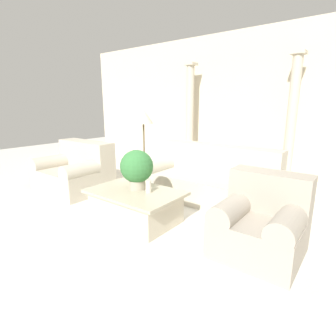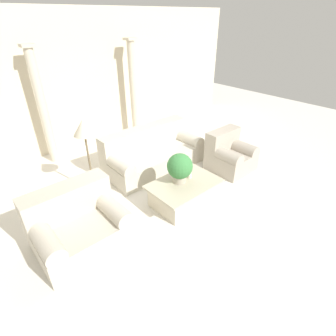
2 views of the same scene
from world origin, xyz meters
name	(u,v)px [view 2 (image 2 of 2)]	position (x,y,z in m)	size (l,w,h in m)	color
ground_plane	(172,194)	(0.00, 0.00, 0.00)	(16.00, 16.00, 0.00)	silver
wall_back	(83,81)	(0.00, 3.31, 1.60)	(10.00, 0.06, 3.20)	beige
sofa_long	(152,153)	(0.38, 1.09, 0.35)	(2.18, 0.99, 0.89)	beige
loveseat	(78,224)	(-1.87, 0.00, 0.36)	(1.27, 0.99, 0.89)	beige
coffee_table	(184,192)	(-0.01, -0.34, 0.22)	(1.26, 0.83, 0.43)	beige
potted_plant	(180,167)	(-0.05, -0.25, 0.73)	(0.45, 0.45, 0.55)	#B2A893
pillar_candle	(190,174)	(0.18, -0.28, 0.52)	(0.07, 0.07, 0.17)	silver
floor_lamp	(84,131)	(-1.10, 1.05, 1.28)	(0.37, 0.37, 1.49)	brown
column_left	(42,107)	(-1.19, 2.85, 1.30)	(0.26, 0.26, 2.54)	beige
column_right	(133,89)	(1.17, 2.85, 1.30)	(0.26, 0.26, 2.54)	beige
armchair	(229,154)	(1.62, -0.09, 0.35)	(0.86, 0.85, 0.86)	#ADA393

